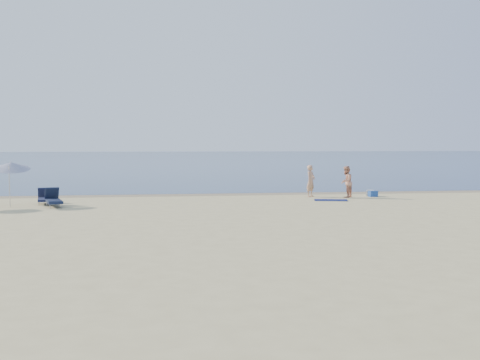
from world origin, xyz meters
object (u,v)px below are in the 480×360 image
(person_right, at_px, (346,182))
(blue_cooler, at_px, (373,194))
(umbrella_near, at_px, (11,166))
(person_left, at_px, (311,181))

(person_right, height_order, blue_cooler, person_right)
(blue_cooler, bearing_deg, umbrella_near, 177.49)
(umbrella_near, bearing_deg, blue_cooler, -2.83)
(person_right, xyz_separation_m, blue_cooler, (1.56, 0.28, -0.66))
(person_right, xyz_separation_m, umbrella_near, (-16.14, -1.99, 1.00))
(person_left, distance_m, blue_cooler, 3.37)
(blue_cooler, relative_size, umbrella_near, 0.20)
(person_left, height_order, person_right, person_left)
(blue_cooler, height_order, umbrella_near, umbrella_near)
(person_left, distance_m, person_right, 1.83)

